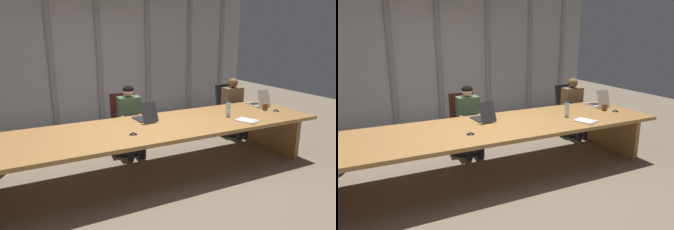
# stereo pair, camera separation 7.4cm
# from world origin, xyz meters

# --- Properties ---
(ground_plane) EXTENTS (14.31, 14.31, 0.00)m
(ground_plane) POSITION_xyz_m (0.00, 0.00, 0.00)
(ground_plane) COLOR #7F705B
(conference_table) EXTENTS (5.05, 1.30, 0.73)m
(conference_table) POSITION_xyz_m (0.00, 0.00, 0.61)
(conference_table) COLOR #B77F42
(conference_table) RESTS_ON ground_plane
(curtain_backdrop) EXTENTS (7.16, 0.17, 2.85)m
(curtain_backdrop) POSITION_xyz_m (0.00, 2.67, 1.43)
(curtain_backdrop) COLOR #B2B2B7
(curtain_backdrop) RESTS_ON ground_plane
(laptop_left_mid) EXTENTS (0.27, 0.45, 0.29)m
(laptop_left_mid) POSITION_xyz_m (0.03, 0.31, 0.78)
(laptop_left_mid) COLOR #2D2D33
(laptop_left_mid) RESTS_ON conference_table
(laptop_center) EXTENTS (0.26, 0.44, 0.30)m
(laptop_center) POSITION_xyz_m (2.19, 0.30, 0.78)
(laptop_center) COLOR beige
(laptop_center) RESTS_ON conference_table
(office_chair_left_mid) EXTENTS (0.60, 0.60, 0.98)m
(office_chair_left_mid) POSITION_xyz_m (-0.02, 1.09, 0.37)
(office_chair_left_mid) COLOR #511E19
(office_chair_left_mid) RESTS_ON ground_plane
(office_chair_center) EXTENTS (0.60, 0.60, 0.98)m
(office_chair_center) POSITION_xyz_m (2.19, 1.09, 0.36)
(office_chair_center) COLOR #2D2D38
(office_chair_center) RESTS_ON ground_plane
(person_left_mid) EXTENTS (0.40, 0.56, 1.14)m
(person_left_mid) POSITION_xyz_m (0.02, 0.92, 0.65)
(person_left_mid) COLOR #4C6B4C
(person_left_mid) RESTS_ON ground_plane
(person_center) EXTENTS (0.41, 0.55, 1.13)m
(person_center) POSITION_xyz_m (2.19, 0.92, 0.64)
(person_center) COLOR olive
(person_center) RESTS_ON ground_plane
(water_bottle_primary) EXTENTS (0.07, 0.07, 0.23)m
(water_bottle_primary) POSITION_xyz_m (1.26, -0.05, 0.83)
(water_bottle_primary) COLOR silver
(water_bottle_primary) RESTS_ON conference_table
(coffee_mug_near) EXTENTS (0.13, 0.08, 0.11)m
(coffee_mug_near) POSITION_xyz_m (2.08, 0.01, 0.78)
(coffee_mug_near) COLOR brown
(coffee_mug_near) RESTS_ON conference_table
(conference_mic_left_side) EXTENTS (0.11, 0.11, 0.03)m
(conference_mic_left_side) POSITION_xyz_m (-0.36, -0.22, 0.74)
(conference_mic_left_side) COLOR black
(conference_mic_left_side) RESTS_ON conference_table
(conference_mic_middle) EXTENTS (0.11, 0.11, 0.03)m
(conference_mic_middle) POSITION_xyz_m (2.18, -0.14, 0.74)
(conference_mic_middle) COLOR black
(conference_mic_middle) RESTS_ON conference_table
(spiral_notepad) EXTENTS (0.32, 0.37, 0.03)m
(spiral_notepad) POSITION_xyz_m (1.36, -0.39, 0.73)
(spiral_notepad) COLOR silver
(spiral_notepad) RESTS_ON conference_table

